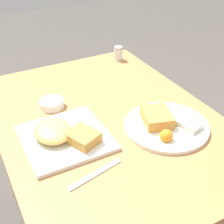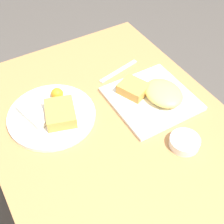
{
  "view_description": "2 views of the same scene",
  "coord_description": "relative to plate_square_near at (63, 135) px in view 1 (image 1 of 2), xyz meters",
  "views": [
    {
      "loc": [
        0.83,
        -0.42,
        1.35
      ],
      "look_at": [
        0.0,
        0.02,
        0.72
      ],
      "focal_mm": 50.0,
      "sensor_mm": 36.0,
      "label": 1
    },
    {
      "loc": [
        -0.56,
        0.34,
        1.48
      ],
      "look_at": [
        0.03,
        -0.01,
        0.74
      ],
      "focal_mm": 50.0,
      "sensor_mm": 36.0,
      "label": 2
    }
  ],
  "objects": [
    {
      "name": "butter_knife",
      "position": [
        0.19,
        0.02,
        -0.02
      ],
      "size": [
        0.06,
        0.19,
        0.0
      ],
      "rotation": [
        0.0,
        0.0,
        1.79
      ],
      "color": "silver",
      "rests_on": "dining_table"
    },
    {
      "name": "plate_square_near",
      "position": [
        0.0,
        0.0,
        0.0
      ],
      "size": [
        0.27,
        0.27,
        0.06
      ],
      "color": "white",
      "rests_on": "dining_table"
    },
    {
      "name": "plate_oval_far",
      "position": [
        0.1,
        0.34,
        -0.01
      ],
      "size": [
        0.29,
        0.29,
        0.05
      ],
      "color": "white",
      "rests_on": "dining_table"
    },
    {
      "name": "sauce_ramekin",
      "position": [
        -0.21,
        0.03,
        -0.01
      ],
      "size": [
        0.09,
        0.09,
        0.03
      ],
      "color": "white",
      "rests_on": "dining_table"
    },
    {
      "name": "salt_shaker",
      "position": [
        -0.48,
        0.47,
        0.01
      ],
      "size": [
        0.04,
        0.04,
        0.07
      ],
      "color": "white",
      "rests_on": "dining_table"
    },
    {
      "name": "dining_table",
      "position": [
        -0.05,
        0.19,
        -0.1
      ],
      "size": [
        1.05,
        0.77,
        0.7
      ],
      "color": "#B27A47",
      "rests_on": "ground_plane"
    }
  ]
}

